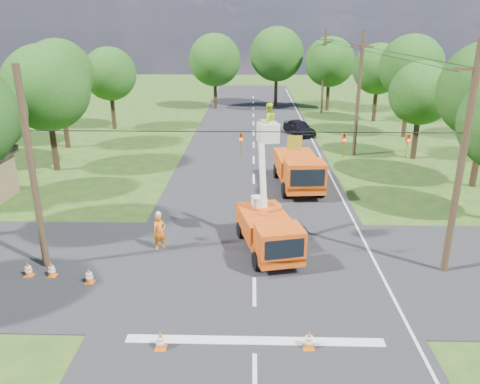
{
  "coord_description": "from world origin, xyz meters",
  "views": [
    {
      "loc": [
        -0.15,
        -16.78,
        10.4
      ],
      "look_at": [
        -0.72,
        5.02,
        2.6
      ],
      "focal_mm": 35.0,
      "sensor_mm": 36.0,
      "label": 1
    }
  ],
  "objects_px": {
    "traffic_cone_7": "(322,169)",
    "tree_far_c": "(330,62)",
    "traffic_cone_5": "(51,269)",
    "tree_right_d": "(411,67)",
    "distant_car": "(299,127)",
    "tree_far_b": "(277,54)",
    "pole_right_near": "(462,161)",
    "pole_right_mid": "(358,94)",
    "second_truck": "(299,170)",
    "tree_left_d": "(46,88)",
    "traffic_cone_2": "(279,207)",
    "tree_right_e": "(378,69)",
    "traffic_cone_3": "(299,189)",
    "pole_right_far": "(324,71)",
    "tree_left_e": "(59,73)",
    "tree_right_c": "(421,93)",
    "traffic_cone_0": "(160,340)",
    "pole_left": "(32,172)",
    "tree_left_f": "(110,74)",
    "traffic_cone_1": "(309,340)",
    "traffic_cone_4": "(89,276)",
    "tree_far_a": "(215,60)",
    "bucket_truck": "(269,223)",
    "ground_worker": "(160,232)",
    "traffic_cone_6": "(28,269)"
  },
  "relations": [
    {
      "from": "traffic_cone_6",
      "to": "traffic_cone_7",
      "type": "relative_size",
      "value": 1.0
    },
    {
      "from": "ground_worker",
      "to": "traffic_cone_2",
      "type": "distance_m",
      "value": 7.81
    },
    {
      "from": "traffic_cone_2",
      "to": "tree_right_e",
      "type": "bearing_deg",
      "value": 66.41
    },
    {
      "from": "distant_car",
      "to": "traffic_cone_6",
      "type": "bearing_deg",
      "value": -140.58
    },
    {
      "from": "second_truck",
      "to": "traffic_cone_0",
      "type": "distance_m",
      "value": 17.97
    },
    {
      "from": "second_truck",
      "to": "traffic_cone_0",
      "type": "relative_size",
      "value": 9.58
    },
    {
      "from": "traffic_cone_5",
      "to": "tree_left_d",
      "type": "relative_size",
      "value": 0.08
    },
    {
      "from": "ground_worker",
      "to": "tree_right_e",
      "type": "xyz_separation_m",
      "value": [
        18.41,
        33.16,
        4.89
      ]
    },
    {
      "from": "traffic_cone_2",
      "to": "tree_far_a",
      "type": "relative_size",
      "value": 0.07
    },
    {
      "from": "traffic_cone_2",
      "to": "tree_far_b",
      "type": "height_order",
      "value": "tree_far_b"
    },
    {
      "from": "traffic_cone_3",
      "to": "pole_right_far",
      "type": "bearing_deg",
      "value": 79.51
    },
    {
      "from": "traffic_cone_2",
      "to": "traffic_cone_7",
      "type": "height_order",
      "value": "same"
    },
    {
      "from": "traffic_cone_0",
      "to": "tree_left_d",
      "type": "distance_m",
      "value": 24.49
    },
    {
      "from": "traffic_cone_0",
      "to": "traffic_cone_4",
      "type": "relative_size",
      "value": 1.0
    },
    {
      "from": "traffic_cone_5",
      "to": "second_truck",
      "type": "bearing_deg",
      "value": 45.68
    },
    {
      "from": "traffic_cone_5",
      "to": "tree_right_d",
      "type": "distance_m",
      "value": 37.15
    },
    {
      "from": "tree_left_e",
      "to": "tree_left_d",
      "type": "bearing_deg",
      "value": -75.58
    },
    {
      "from": "tree_left_d",
      "to": "tree_far_a",
      "type": "xyz_separation_m",
      "value": [
        10.0,
        28.0,
        0.06
      ]
    },
    {
      "from": "distant_car",
      "to": "tree_far_b",
      "type": "xyz_separation_m",
      "value": [
        -1.58,
        17.49,
        6.05
      ]
    },
    {
      "from": "bucket_truck",
      "to": "pole_right_mid",
      "type": "height_order",
      "value": "pole_right_mid"
    },
    {
      "from": "second_truck",
      "to": "tree_right_d",
      "type": "xyz_separation_m",
      "value": [
        11.82,
        15.82,
        5.39
      ]
    },
    {
      "from": "pole_right_far",
      "to": "traffic_cone_1",
      "type": "bearing_deg",
      "value": -98.33
    },
    {
      "from": "pole_right_far",
      "to": "traffic_cone_4",
      "type": "bearing_deg",
      "value": -110.54
    },
    {
      "from": "tree_far_c",
      "to": "traffic_cone_0",
      "type": "bearing_deg",
      "value": -104.91
    },
    {
      "from": "traffic_cone_2",
      "to": "tree_far_a",
      "type": "bearing_deg",
      "value": 100.09
    },
    {
      "from": "pole_left",
      "to": "tree_left_f",
      "type": "bearing_deg",
      "value": 100.02
    },
    {
      "from": "distant_car",
      "to": "traffic_cone_2",
      "type": "distance_m",
      "value": 21.01
    },
    {
      "from": "traffic_cone_7",
      "to": "tree_far_c",
      "type": "xyz_separation_m",
      "value": [
        4.45,
        27.46,
        5.7
      ]
    },
    {
      "from": "traffic_cone_5",
      "to": "tree_right_d",
      "type": "xyz_separation_m",
      "value": [
        23.66,
        27.94,
        6.32
      ]
    },
    {
      "from": "pole_right_far",
      "to": "tree_right_c",
      "type": "xyz_separation_m",
      "value": [
        4.7,
        -21.0,
        0.21
      ]
    },
    {
      "from": "bucket_truck",
      "to": "traffic_cone_4",
      "type": "relative_size",
      "value": 10.08
    },
    {
      "from": "traffic_cone_3",
      "to": "tree_left_f",
      "type": "height_order",
      "value": "tree_left_f"
    },
    {
      "from": "pole_right_near",
      "to": "pole_right_mid",
      "type": "distance_m",
      "value": 20.0
    },
    {
      "from": "tree_far_a",
      "to": "tree_left_d",
      "type": "bearing_deg",
      "value": -109.65
    },
    {
      "from": "tree_left_e",
      "to": "traffic_cone_1",
      "type": "bearing_deg",
      "value": -55.89
    },
    {
      "from": "traffic_cone_1",
      "to": "second_truck",
      "type": "bearing_deg",
      "value": 86.08
    },
    {
      "from": "second_truck",
      "to": "tree_left_d",
      "type": "relative_size",
      "value": 0.74
    },
    {
      "from": "traffic_cone_1",
      "to": "tree_far_c",
      "type": "relative_size",
      "value": 0.08
    },
    {
      "from": "tree_right_c",
      "to": "tree_right_e",
      "type": "xyz_separation_m",
      "value": [
        0.6,
        16.0,
        0.5
      ]
    },
    {
      "from": "traffic_cone_0",
      "to": "tree_far_c",
      "type": "xyz_separation_m",
      "value": [
        12.69,
        47.67,
        5.7
      ]
    },
    {
      "from": "traffic_cone_5",
      "to": "tree_right_d",
      "type": "relative_size",
      "value": 0.07
    },
    {
      "from": "traffic_cone_1",
      "to": "traffic_cone_4",
      "type": "xyz_separation_m",
      "value": [
        -8.87,
        4.07,
        0.0
      ]
    },
    {
      "from": "traffic_cone_3",
      "to": "tree_right_e",
      "type": "bearing_deg",
      "value": 66.59
    },
    {
      "from": "pole_right_mid",
      "to": "pole_right_far",
      "type": "distance_m",
      "value": 20.0
    },
    {
      "from": "second_truck",
      "to": "traffic_cone_1",
      "type": "relative_size",
      "value": 9.58
    },
    {
      "from": "traffic_cone_6",
      "to": "traffic_cone_7",
      "type": "height_order",
      "value": "same"
    },
    {
      "from": "traffic_cone_7",
      "to": "pole_right_near",
      "type": "relative_size",
      "value": 0.07
    },
    {
      "from": "traffic_cone_5",
      "to": "traffic_cone_2",
      "type": "bearing_deg",
      "value": 36.66
    },
    {
      "from": "traffic_cone_0",
      "to": "pole_left",
      "type": "distance_m",
      "value": 9.44
    },
    {
      "from": "tree_left_f",
      "to": "tree_far_b",
      "type": "bearing_deg",
      "value": 40.12
    }
  ]
}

